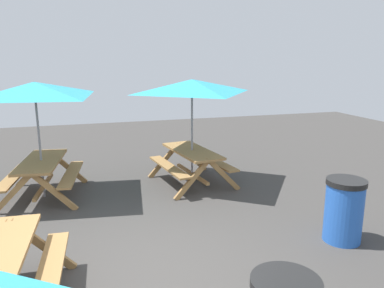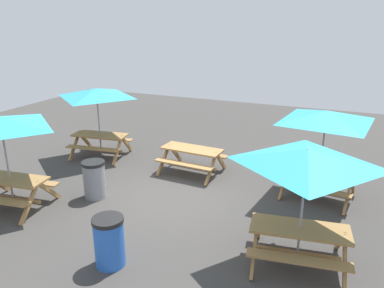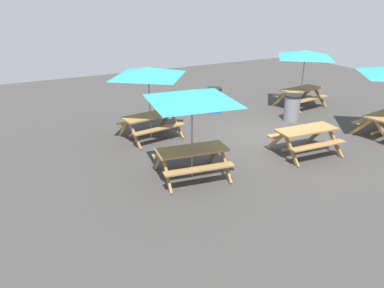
# 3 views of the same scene
# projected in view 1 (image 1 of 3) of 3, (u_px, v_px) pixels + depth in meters

# --- Properties ---
(ground_plane) EXTENTS (24.00, 24.00, 0.00)m
(ground_plane) POSITION_uv_depth(u_px,v_px,m) (151.00, 279.00, 4.75)
(ground_plane) COLOR #3D3A38
(ground_plane) RESTS_ON ground
(picnic_table_0) EXTENTS (2.27, 2.27, 2.34)m
(picnic_table_0) POSITION_uv_depth(u_px,v_px,m) (192.00, 94.00, 7.92)
(picnic_table_0) COLOR olive
(picnic_table_0) RESTS_ON ground
(picnic_table_2) EXTENTS (2.80, 2.80, 2.34)m
(picnic_table_2) POSITION_uv_depth(u_px,v_px,m) (35.00, 98.00, 7.11)
(picnic_table_2) COLOR olive
(picnic_table_2) RESTS_ON ground
(trash_bin_blue) EXTENTS (0.59, 0.59, 0.98)m
(trash_bin_blue) POSITION_uv_depth(u_px,v_px,m) (344.00, 210.00, 5.65)
(trash_bin_blue) COLOR blue
(trash_bin_blue) RESTS_ON ground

